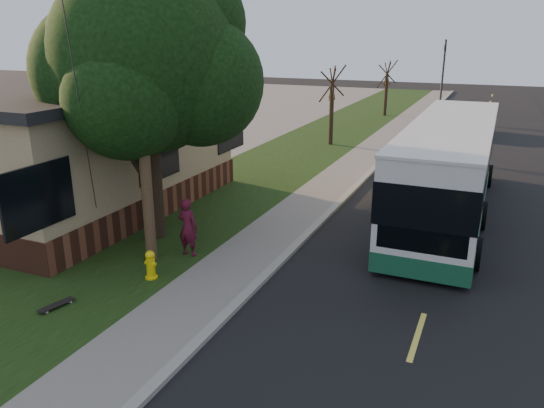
# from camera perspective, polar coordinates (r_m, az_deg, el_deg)

# --- Properties ---
(ground) EXTENTS (120.00, 120.00, 0.00)m
(ground) POSITION_cam_1_polar(r_m,az_deg,el_deg) (12.68, -3.06, -10.25)
(ground) COLOR black
(ground) RESTS_ON ground
(road) EXTENTS (8.00, 80.00, 0.01)m
(road) POSITION_cam_1_polar(r_m,az_deg,el_deg) (20.88, 19.49, 0.25)
(road) COLOR black
(road) RESTS_ON ground
(curb) EXTENTS (0.25, 80.00, 0.12)m
(curb) POSITION_cam_1_polar(r_m,az_deg,el_deg) (21.44, 8.84, 1.69)
(curb) COLOR gray
(curb) RESTS_ON ground
(sidewalk) EXTENTS (2.00, 80.00, 0.08)m
(sidewalk) POSITION_cam_1_polar(r_m,az_deg,el_deg) (21.70, 6.29, 1.95)
(sidewalk) COLOR slate
(sidewalk) RESTS_ON ground
(grass_verge) EXTENTS (5.00, 80.00, 0.07)m
(grass_verge) POSITION_cam_1_polar(r_m,az_deg,el_deg) (22.92, -2.10, 2.90)
(grass_verge) COLOR black
(grass_verge) RESTS_ON ground
(building_lot) EXTENTS (15.00, 80.00, 0.04)m
(building_lot) POSITION_cam_1_polar(r_m,az_deg,el_deg) (28.57, -20.61, 4.75)
(building_lot) COLOR slate
(building_lot) RESTS_ON ground
(fire_hydrant) EXTENTS (0.32, 0.32, 0.74)m
(fire_hydrant) POSITION_cam_1_polar(r_m,az_deg,el_deg) (13.74, -12.93, -6.38)
(fire_hydrant) COLOR yellow
(fire_hydrant) RESTS_ON grass_verge
(utility_pole) EXTENTS (2.86, 3.21, 9.07)m
(utility_pole) POSITION_cam_1_polar(r_m,az_deg,el_deg) (13.85, -14.13, 11.81)
(utility_pole) COLOR #473321
(utility_pole) RESTS_ON ground
(leafy_tree) EXTENTS (6.30, 6.00, 7.80)m
(leafy_tree) POSITION_cam_1_polar(r_m,az_deg,el_deg) (15.65, -13.16, 14.51)
(leafy_tree) COLOR black
(leafy_tree) RESTS_ON grass_verge
(bare_tree_near) EXTENTS (1.38, 1.21, 4.31)m
(bare_tree_near) POSITION_cam_1_polar(r_m,az_deg,el_deg) (29.50, 6.43, 10.38)
(bare_tree_near) COLOR black
(bare_tree_near) RESTS_ON grass_verge
(bare_tree_far) EXTENTS (1.38, 1.21, 4.03)m
(bare_tree_far) POSITION_cam_1_polar(r_m,az_deg,el_deg) (40.97, 12.18, 11.99)
(bare_tree_far) COLOR black
(bare_tree_far) RESTS_ON grass_verge
(traffic_signal) EXTENTS (0.18, 0.22, 5.50)m
(traffic_signal) POSITION_cam_1_polar(r_m,az_deg,el_deg) (44.30, 17.92, 13.47)
(traffic_signal) COLOR #2D2D30
(traffic_signal) RESTS_ON ground
(transit_bus) EXTENTS (2.74, 11.86, 3.21)m
(transit_bus) POSITION_cam_1_polar(r_m,az_deg,el_deg) (18.76, 18.48, 3.85)
(transit_bus) COLOR beige
(transit_bus) RESTS_ON ground
(skateboarder) EXTENTS (0.61, 0.41, 1.65)m
(skateboarder) POSITION_cam_1_polar(r_m,az_deg,el_deg) (14.75, -9.05, -2.47)
(skateboarder) COLOR #4E0F23
(skateboarder) RESTS_ON grass_verge
(skateboard_main) EXTENTS (0.41, 0.87, 0.08)m
(skateboard_main) POSITION_cam_1_polar(r_m,az_deg,el_deg) (13.11, -22.18, -10.04)
(skateboard_main) COLOR black
(skateboard_main) RESTS_ON grass_verge
(dumpster) EXTENTS (1.73, 1.41, 1.46)m
(dumpster) POSITION_cam_1_polar(r_m,az_deg,el_deg) (19.08, -19.33, 1.06)
(dumpster) COLOR black
(dumpster) RESTS_ON building_lot
(distant_car) EXTENTS (2.25, 4.51, 1.47)m
(distant_car) POSITION_cam_1_polar(r_m,az_deg,el_deg) (34.95, 20.34, 8.22)
(distant_car) COLOR black
(distant_car) RESTS_ON ground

